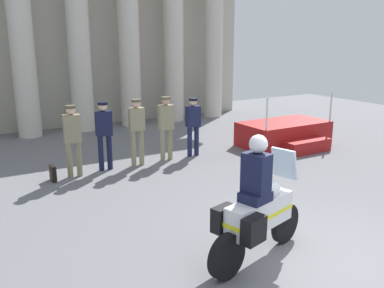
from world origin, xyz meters
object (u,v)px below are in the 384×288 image
at_px(officer_in_row_1, 104,130).
at_px(officer_in_row_2, 137,127).
at_px(briefcase_on_ground, 53,173).
at_px(reviewing_stand, 285,134).
at_px(officer_in_row_4, 193,122).
at_px(officer_in_row_0, 73,135).
at_px(officer_in_row_3, 166,123).
at_px(motorcycle_with_rider, 257,210).

distance_m(officer_in_row_1, officer_in_row_2, 0.84).
bearing_deg(officer_in_row_1, briefcase_on_ground, 14.16).
height_order(officer_in_row_1, briefcase_on_ground, officer_in_row_1).
distance_m(reviewing_stand, officer_in_row_4, 3.08).
distance_m(officer_in_row_0, briefcase_on_ground, 0.97).
distance_m(officer_in_row_3, officer_in_row_4, 0.83).
relative_size(officer_in_row_3, briefcase_on_ground, 4.73).
relative_size(reviewing_stand, briefcase_on_ground, 7.43).
distance_m(officer_in_row_3, briefcase_on_ground, 3.12).
bearing_deg(briefcase_on_ground, officer_in_row_1, 8.05).
bearing_deg(officer_in_row_2, officer_in_row_0, 9.08).
bearing_deg(officer_in_row_3, officer_in_row_4, -173.84).
bearing_deg(motorcycle_with_rider, officer_in_row_3, 61.48).
relative_size(reviewing_stand, officer_in_row_4, 1.66).
distance_m(officer_in_row_1, briefcase_on_ground, 1.57).
bearing_deg(officer_in_row_1, reviewing_stand, -178.72).
xyz_separation_m(motorcycle_with_rider, briefcase_on_ground, (-1.74, 5.11, -0.61)).
height_order(officer_in_row_0, motorcycle_with_rider, motorcycle_with_rider).
distance_m(officer_in_row_0, officer_in_row_2, 1.64).
bearing_deg(officer_in_row_2, officer_in_row_1, 2.71).
relative_size(officer_in_row_3, motorcycle_with_rider, 0.83).
bearing_deg(officer_in_row_3, reviewing_stand, 179.23).
xyz_separation_m(officer_in_row_0, officer_in_row_4, (3.32, 0.13, -0.05)).
bearing_deg(officer_in_row_2, reviewing_stand, -178.98).
distance_m(officer_in_row_0, officer_in_row_3, 2.49).
height_order(officer_in_row_0, officer_in_row_4, officer_in_row_0).
xyz_separation_m(reviewing_stand, officer_in_row_3, (-3.82, 0.46, 0.65)).
bearing_deg(motorcycle_with_rider, reviewing_stand, 28.46).
bearing_deg(briefcase_on_ground, officer_in_row_2, 3.63).
bearing_deg(officer_in_row_4, motorcycle_with_rider, 74.49).
height_order(officer_in_row_1, officer_in_row_3, officer_in_row_3).
xyz_separation_m(reviewing_stand, briefcase_on_ground, (-6.82, 0.28, -0.17)).
height_order(officer_in_row_2, briefcase_on_ground, officer_in_row_2).
bearing_deg(officer_in_row_4, officer_in_row_3, 6.16).
height_order(officer_in_row_1, motorcycle_with_rider, motorcycle_with_rider).
relative_size(reviewing_stand, officer_in_row_2, 1.57).
xyz_separation_m(officer_in_row_4, motorcycle_with_rider, (-2.10, -5.29, -0.16)).
bearing_deg(officer_in_row_4, briefcase_on_ground, 8.83).
xyz_separation_m(officer_in_row_1, officer_in_row_3, (1.69, -0.01, 0.00)).
relative_size(officer_in_row_0, motorcycle_with_rider, 0.83).
distance_m(officer_in_row_1, officer_in_row_4, 2.52).
relative_size(officer_in_row_0, officer_in_row_3, 1.00).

